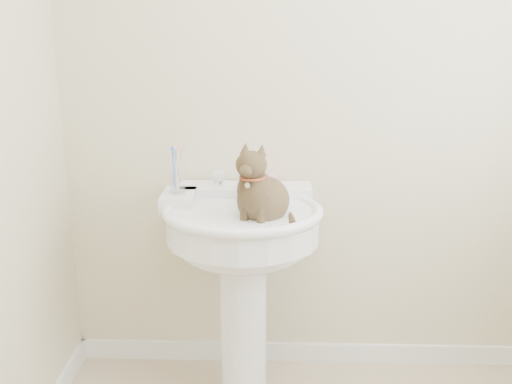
{
  "coord_description": "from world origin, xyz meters",
  "views": [
    {
      "loc": [
        -0.2,
        -1.38,
        1.55
      ],
      "look_at": [
        -0.27,
        0.77,
        0.92
      ],
      "focal_mm": 42.0,
      "sensor_mm": 36.0,
      "label": 1
    }
  ],
  "objects": [
    {
      "name": "faucet",
      "position": [
        -0.32,
        0.96,
        0.92
      ],
      "size": [
        0.28,
        0.12,
        0.14
      ],
      "color": "silver",
      "rests_on": "pedestal_sink"
    },
    {
      "name": "baseboard_back",
      "position": [
        0.0,
        1.09,
        0.04
      ],
      "size": [
        2.2,
        0.02,
        0.09
      ],
      "primitive_type": "cube",
      "color": "white",
      "rests_on": "floor"
    },
    {
      "name": "cat",
      "position": [
        -0.25,
        0.74,
        0.92
      ],
      "size": [
        0.22,
        0.27,
        0.4
      ],
      "rotation": [
        0.0,
        0.0,
        -0.38
      ],
      "color": "brown",
      "rests_on": "pedestal_sink"
    },
    {
      "name": "soap_bar",
      "position": [
        -0.24,
        1.06,
        0.89
      ],
      "size": [
        0.09,
        0.06,
        0.03
      ],
      "primitive_type": "cube",
      "rotation": [
        0.0,
        0.0,
        -0.09
      ],
      "color": "red",
      "rests_on": "pedestal_sink"
    },
    {
      "name": "toothbrush_cup",
      "position": [
        -0.58,
        0.88,
        0.92
      ],
      "size": [
        0.07,
        0.07,
        0.19
      ],
      "rotation": [
        0.0,
        0.0,
        0.08
      ],
      "color": "silver",
      "rests_on": "pedestal_sink"
    },
    {
      "name": "wall_back",
      "position": [
        0.0,
        1.1,
        1.25
      ],
      "size": [
        2.2,
        0.0,
        2.5
      ],
      "primitive_type": null,
      "color": "beige",
      "rests_on": "ground"
    },
    {
      "name": "pedestal_sink",
      "position": [
        -0.32,
        0.81,
        0.69
      ],
      "size": [
        0.64,
        0.62,
        0.87
      ],
      "color": "white",
      "rests_on": "floor"
    }
  ]
}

